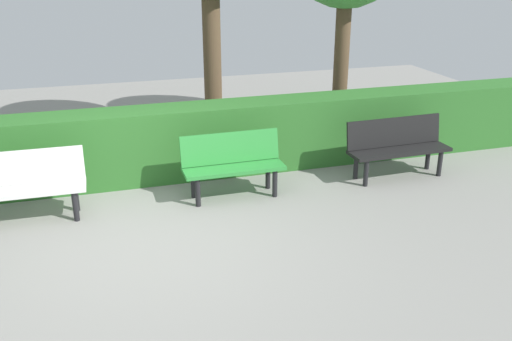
# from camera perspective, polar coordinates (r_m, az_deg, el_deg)

# --- Properties ---
(ground_plane) EXTENTS (17.49, 17.49, 0.00)m
(ground_plane) POSITION_cam_1_polar(r_m,az_deg,el_deg) (6.62, -10.66, -7.08)
(ground_plane) COLOR gray
(bench_black) EXTENTS (1.55, 0.50, 0.86)m
(bench_black) POSITION_cam_1_polar(r_m,az_deg,el_deg) (8.45, 14.26, 2.56)
(bench_black) COLOR black
(bench_black) RESTS_ON ground_plane
(bench_green) EXTENTS (1.37, 0.47, 0.86)m
(bench_green) POSITION_cam_1_polar(r_m,az_deg,el_deg) (7.52, -2.43, 0.85)
(bench_green) COLOR #2D8C38
(bench_green) RESTS_ON ground_plane
(bench_white) EXTENTS (1.45, 0.48, 0.86)m
(bench_white) POSITION_cam_1_polar(r_m,az_deg,el_deg) (7.40, -22.61, -1.21)
(bench_white) COLOR white
(bench_white) RESTS_ON ground_plane
(hedge_row) EXTENTS (13.49, 0.65, 1.05)m
(hedge_row) POSITION_cam_1_polar(r_m,az_deg,el_deg) (8.32, -4.63, 3.21)
(hedge_row) COLOR #2D6B28
(hedge_row) RESTS_ON ground_plane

